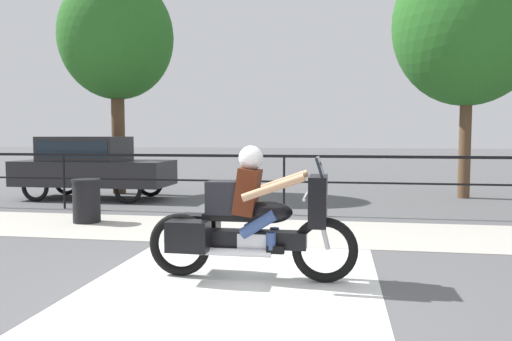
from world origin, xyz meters
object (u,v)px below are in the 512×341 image
Objects in this scene: trash_bin at (87,201)px; motorcycle at (249,220)px; tree_behind_car at (116,38)px; tree_behind_sign at (468,24)px; parked_car at (91,163)px.

motorcycle is at bearing -40.37° from trash_bin.
trash_bin is 0.14× the size of tree_behind_car.
tree_behind_sign is 1.09× the size of tree_behind_car.
trash_bin is at bearing -72.38° from tree_behind_car.
tree_behind_car is (-1.48, 4.67, 4.03)m from trash_bin.
tree_behind_sign is at bearing 32.71° from trash_bin.
parked_car is (-5.45, 6.60, 0.24)m from motorcycle.
parked_car is 4.76× the size of trash_bin.
tree_behind_car is at bearing 126.29° from motorcycle.
parked_car is 0.65× the size of tree_behind_car.
tree_behind_sign reaches higher than motorcycle.
trash_bin is 10.57m from tree_behind_sign.
tree_behind_sign reaches higher than trash_bin.
parked_car is 3.81m from trash_bin.
tree_behind_car reaches higher than motorcycle.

